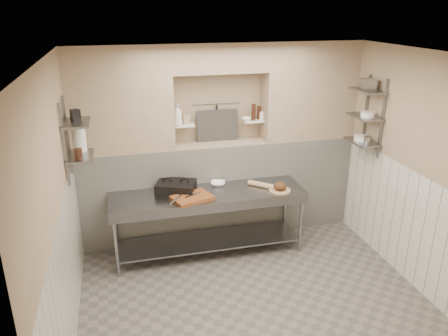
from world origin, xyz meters
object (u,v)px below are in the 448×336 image
object	(u,v)px
cutting_board	(192,198)
prep_table	(208,211)
panini_press	(176,187)
mixing_bowl	(218,184)
bread_loaf	(280,186)
rolling_pin	(264,185)
jug_left	(79,139)
bowl_alcove	(246,119)
bottle_soap	(178,115)

from	to	relation	value
cutting_board	prep_table	bearing A→B (deg)	29.27
panini_press	mixing_bowl	xyz separation A→B (m)	(0.60, 0.08, -0.04)
panini_press	prep_table	bearing A→B (deg)	-0.21
cutting_board	bread_loaf	distance (m)	1.20
panini_press	cutting_board	xyz separation A→B (m)	(0.16, -0.30, -0.05)
bread_loaf	rolling_pin	bearing A→B (deg)	137.54
bread_loaf	jug_left	world-z (taller)	jug_left
mixing_bowl	jug_left	size ratio (longest dim) A/B	0.66
rolling_pin	bowl_alcove	size ratio (longest dim) A/B	3.27
prep_table	bowl_alcove	bearing A→B (deg)	39.49
bread_loaf	bottle_soap	bearing A→B (deg)	151.42
bottle_soap	prep_table	bearing A→B (deg)	-61.03
bottle_soap	cutting_board	bearing A→B (deg)	-85.74
cutting_board	bowl_alcove	xyz separation A→B (m)	(0.93, 0.70, 0.81)
jug_left	bowl_alcove	bearing A→B (deg)	13.69
prep_table	mixing_bowl	xyz separation A→B (m)	(0.19, 0.24, 0.28)
bowl_alcove	panini_press	bearing A→B (deg)	-159.69
jug_left	bottle_soap	bearing A→B (deg)	22.00
bread_loaf	bottle_soap	xyz separation A→B (m)	(-1.25, 0.68, 0.89)
rolling_pin	jug_left	size ratio (longest dim) A/B	1.47
prep_table	cutting_board	size ratio (longest dim) A/B	5.28
rolling_pin	bread_loaf	xyz separation A→B (m)	(0.17, -0.16, 0.04)
mixing_bowl	bottle_soap	distance (m)	1.09
jug_left	mixing_bowl	bearing A→B (deg)	7.21
mixing_bowl	jug_left	world-z (taller)	jug_left
panini_press	jug_left	world-z (taller)	jug_left
cutting_board	bottle_soap	size ratio (longest dim) A/B	1.66
prep_table	rolling_pin	xyz separation A→B (m)	(0.78, 0.01, 0.29)
prep_table	bottle_soap	world-z (taller)	bottle_soap
cutting_board	bread_loaf	bearing A→B (deg)	-0.73
bread_loaf	jug_left	bearing A→B (deg)	176.08
bottle_soap	jug_left	distance (m)	1.36
prep_table	bottle_soap	bearing A→B (deg)	118.97
cutting_board	mixing_bowl	distance (m)	0.57
panini_press	rolling_pin	world-z (taller)	panini_press
cutting_board	jug_left	distance (m)	1.56
bread_loaf	bottle_soap	distance (m)	1.68
bread_loaf	bowl_alcove	world-z (taller)	bowl_alcove
bread_loaf	cutting_board	bearing A→B (deg)	179.27
bowl_alcove	mixing_bowl	bearing A→B (deg)	-146.82
bowl_alcove	bread_loaf	bearing A→B (deg)	-69.35
cutting_board	bread_loaf	world-z (taller)	bread_loaf
rolling_pin	jug_left	xyz separation A→B (m)	(-2.33, 0.01, 0.83)
mixing_bowl	bread_loaf	world-z (taller)	bread_loaf
prep_table	cutting_board	xyz separation A→B (m)	(-0.24, -0.14, 0.28)
cutting_board	bowl_alcove	size ratio (longest dim) A/B	3.54
panini_press	bottle_soap	xyz separation A→B (m)	(0.11, 0.37, 0.89)
bottle_soap	panini_press	bearing A→B (deg)	-107.19
panini_press	bottle_soap	bearing A→B (deg)	94.20
prep_table	rolling_pin	distance (m)	0.83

